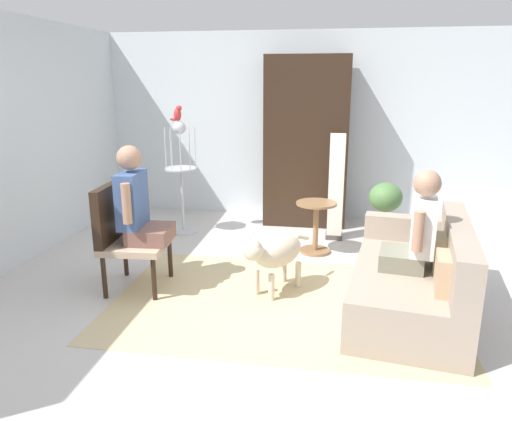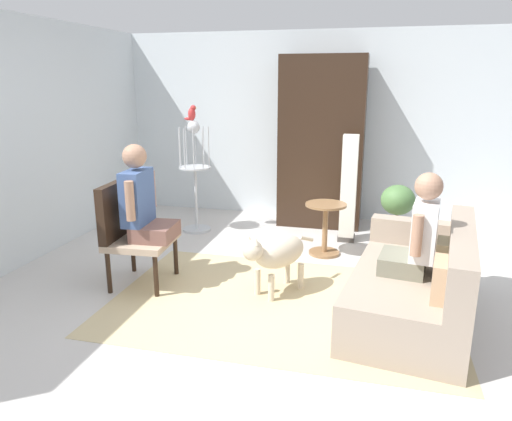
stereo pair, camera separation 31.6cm
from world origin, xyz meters
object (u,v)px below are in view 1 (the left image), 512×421
person_on_armchair (137,204)px  round_end_table (316,224)px  column_lamp (336,188)px  armoire_cabinet (307,142)px  potted_plant (385,209)px  parrot (178,114)px  bird_cage_stand (181,177)px  dog (276,252)px  couch (416,280)px  person_on_couch (417,230)px  armchair (123,229)px

person_on_armchair → round_end_table: person_on_armchair is taller
column_lamp → armoire_cabinet: size_ratio=0.58×
potted_plant → column_lamp: column_lamp is taller
round_end_table → armoire_cabinet: 1.44m
person_on_armchair → parrot: bearing=95.4°
round_end_table → person_on_armchair: bearing=-142.0°
person_on_armchair → armoire_cabinet: bearing=60.6°
person_on_armchair → potted_plant: person_on_armchair is taller
bird_cage_stand → armoire_cabinet: (1.50, 0.72, 0.38)m
bird_cage_stand → armoire_cabinet: armoire_cabinet is taller
person_on_armchair → dog: (1.25, 0.10, -0.42)m
round_end_table → column_lamp: (0.21, 0.55, 0.30)m
couch → parrot: parrot is taller
round_end_table → potted_plant: potted_plant is taller
person_on_couch → round_end_table: (-0.85, 1.34, -0.40)m
armchair → round_end_table: bearing=35.7°
bird_cage_stand → column_lamp: (1.91, 0.07, -0.08)m
bird_cage_stand → potted_plant: 2.49m
person_on_armchair → bird_cage_stand: size_ratio=0.62×
person_on_couch → parrot: (-2.57, 1.82, 0.77)m
column_lamp → dog: bearing=-107.3°
person_on_couch → potted_plant: person_on_couch is taller
couch → armoire_cabinet: bearing=113.4°
dog → armoire_cabinet: (0.11, 2.32, 0.71)m
couch → dog: 1.22m
person_on_couch → column_lamp: 2.00m
person_on_armchair → column_lamp: person_on_armchair is taller
bird_cage_stand → parrot: size_ratio=7.49×
armchair → dog: 1.41m
round_end_table → column_lamp: bearing=69.3°
armchair → potted_plant: 2.88m
round_end_table → dog: (-0.31, -1.12, 0.06)m
bird_cage_stand → couch: bearing=-34.7°
bird_cage_stand → parrot: parrot is taller
couch → parrot: 3.39m
couch → armchair: 2.61m
person_on_couch → armoire_cabinet: 2.77m
person_on_armchair → potted_plant: bearing=32.2°
dog → parrot: bearing=131.4°
potted_plant → column_lamp: bearing=151.2°
armchair → bird_cage_stand: bearing=89.8°
couch → person_on_couch: size_ratio=2.16×
couch → round_end_table: 1.59m
armchair → person_on_armchair: person_on_armchair is taller
person_on_couch → dog: bearing=169.3°
bird_cage_stand → column_lamp: 1.91m
person_on_couch → column_lamp: (-0.64, 1.89, -0.10)m
parrot → potted_plant: 2.70m
person_on_armchair → round_end_table: 2.04m
armchair → armoire_cabinet: (1.51, 2.43, 0.53)m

